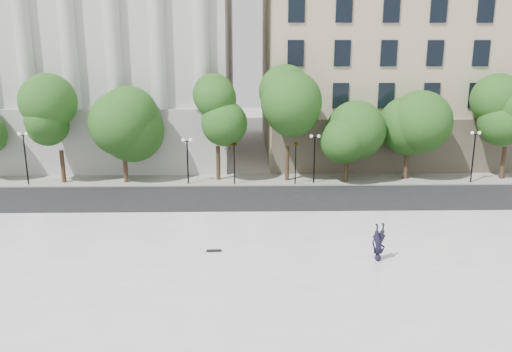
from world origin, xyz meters
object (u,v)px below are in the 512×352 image
(traffic_light_west, at_px, (234,141))
(skateboard, at_px, (214,251))
(traffic_light_east, at_px, (296,142))
(person_lying, at_px, (378,255))

(traffic_light_west, bearing_deg, skateboard, -92.98)
(traffic_light_west, distance_m, traffic_light_east, 5.06)
(person_lying, height_order, skateboard, person_lying)
(person_lying, bearing_deg, skateboard, 159.41)
(traffic_light_west, height_order, skateboard, traffic_light_west)
(traffic_light_west, distance_m, skateboard, 15.41)
(traffic_light_west, xyz_separation_m, person_lying, (7.74, -16.40, -3.02))
(traffic_light_east, bearing_deg, person_lying, -80.70)
(person_lying, bearing_deg, traffic_light_west, 103.75)
(traffic_light_west, height_order, person_lying, traffic_light_west)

